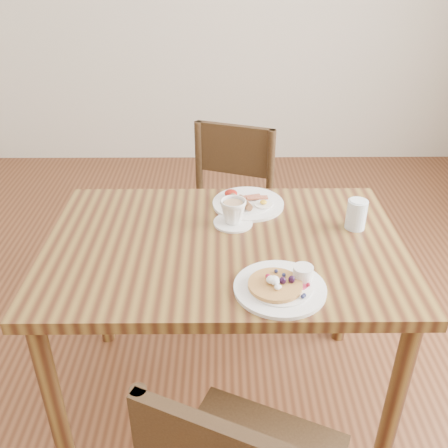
# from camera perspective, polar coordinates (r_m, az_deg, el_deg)

# --- Properties ---
(ground) EXTENTS (5.00, 5.00, 0.00)m
(ground) POSITION_cam_1_polar(r_m,az_deg,el_deg) (2.17, -0.00, -18.98)
(ground) COLOR #4F2A16
(ground) RESTS_ON ground
(dining_table) EXTENTS (1.20, 0.80, 0.75)m
(dining_table) POSITION_cam_1_polar(r_m,az_deg,el_deg) (1.73, -0.00, -4.82)
(dining_table) COLOR brown
(dining_table) RESTS_ON ground
(chair_far) EXTENTS (0.54, 0.54, 0.88)m
(chair_far) POSITION_cam_1_polar(r_m,az_deg,el_deg) (2.38, 0.17, 1.35)
(chair_far) COLOR #3C2916
(chair_far) RESTS_ON ground
(pancake_plate) EXTENTS (0.27, 0.27, 0.06)m
(pancake_plate) POSITION_cam_1_polar(r_m,az_deg,el_deg) (1.47, 6.57, -6.99)
(pancake_plate) COLOR white
(pancake_plate) RESTS_ON dining_table
(breakfast_plate) EXTENTS (0.27, 0.27, 0.04)m
(breakfast_plate) POSITION_cam_1_polar(r_m,az_deg,el_deg) (1.89, 2.66, 2.46)
(breakfast_plate) COLOR white
(breakfast_plate) RESTS_ON dining_table
(teacup_saucer) EXTENTS (0.14, 0.14, 0.09)m
(teacup_saucer) POSITION_cam_1_polar(r_m,az_deg,el_deg) (1.76, 1.06, 1.26)
(teacup_saucer) COLOR white
(teacup_saucer) RESTS_ON dining_table
(water_glass) EXTENTS (0.07, 0.07, 0.11)m
(water_glass) POSITION_cam_1_polar(r_m,az_deg,el_deg) (1.79, 14.89, 1.06)
(water_glass) COLOR silver
(water_glass) RESTS_ON dining_table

